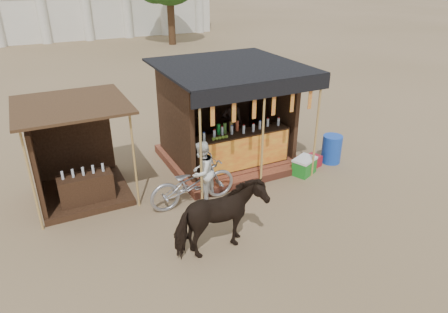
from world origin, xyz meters
name	(u,v)px	position (x,y,z in m)	size (l,w,h in m)	color
ground	(258,233)	(0.00, 0.00, 0.00)	(120.00, 120.00, 0.00)	#846B4C
main_stall	(229,128)	(1.01, 3.36, 1.02)	(3.60, 3.61, 2.78)	brown
secondary_stall	(73,165)	(-3.17, 3.24, 0.85)	(2.40, 2.40, 2.38)	#3C2415
cow	(220,219)	(-0.96, -0.18, 0.75)	(0.81, 1.77, 1.49)	black
motorbike	(193,183)	(-0.76, 1.69, 0.55)	(0.73, 2.10, 1.10)	#9D9EA6
bystander	(202,172)	(-0.50, 1.75, 0.75)	(0.73, 0.57, 1.49)	silver
blue_barrel	(332,149)	(3.61, 2.00, 0.40)	(0.55, 0.55, 0.80)	#1743B2
red_crate	(312,161)	(2.95, 2.00, 0.16)	(0.43, 0.37, 0.31)	maroon
cooler	(304,166)	(2.48, 1.74, 0.23)	(0.76, 0.66, 0.46)	#1C7E23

